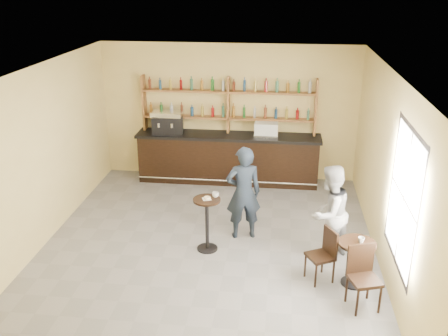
# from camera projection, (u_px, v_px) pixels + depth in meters

# --- Properties ---
(floor) EXTENTS (7.00, 7.00, 0.00)m
(floor) POSITION_uv_depth(u_px,v_px,m) (208.00, 247.00, 9.09)
(floor) COLOR slate
(floor) RESTS_ON ground
(ceiling) EXTENTS (7.00, 7.00, 0.00)m
(ceiling) POSITION_uv_depth(u_px,v_px,m) (206.00, 72.00, 7.92)
(ceiling) COLOR white
(ceiling) RESTS_ON wall_back
(wall_back) EXTENTS (7.00, 0.00, 7.00)m
(wall_back) POSITION_uv_depth(u_px,v_px,m) (229.00, 112.00, 11.74)
(wall_back) COLOR #EBD285
(wall_back) RESTS_ON floor
(wall_front) EXTENTS (7.00, 0.00, 7.00)m
(wall_front) POSITION_uv_depth(u_px,v_px,m) (158.00, 284.00, 5.27)
(wall_front) COLOR #EBD285
(wall_front) RESTS_ON floor
(wall_left) EXTENTS (0.00, 7.00, 7.00)m
(wall_left) POSITION_uv_depth(u_px,v_px,m) (40.00, 158.00, 8.83)
(wall_left) COLOR #EBD285
(wall_left) RESTS_ON floor
(wall_right) EXTENTS (0.00, 7.00, 7.00)m
(wall_right) POSITION_uv_depth(u_px,v_px,m) (388.00, 173.00, 8.18)
(wall_right) COLOR #EBD285
(wall_right) RESTS_ON floor
(window_pane) EXTENTS (0.00, 2.00, 2.00)m
(window_pane) POSITION_uv_depth(u_px,v_px,m) (404.00, 198.00, 7.03)
(window_pane) COLOR white
(window_pane) RESTS_ON wall_right
(window_frame) EXTENTS (0.04, 1.70, 2.10)m
(window_frame) POSITION_uv_depth(u_px,v_px,m) (403.00, 198.00, 7.03)
(window_frame) COLOR black
(window_frame) RESTS_ON wall_right
(shelf_unit) EXTENTS (4.00, 0.26, 1.40)m
(shelf_unit) POSITION_uv_depth(u_px,v_px,m) (228.00, 105.00, 11.54)
(shelf_unit) COLOR brown
(shelf_unit) RESTS_ON wall_back
(liquor_bottles) EXTENTS (3.68, 0.10, 1.00)m
(liquor_bottles) POSITION_uv_depth(u_px,v_px,m) (228.00, 98.00, 11.48)
(liquor_bottles) COLOR #8C5919
(liquor_bottles) RESTS_ON shelf_unit
(bar_counter) EXTENTS (4.29, 0.84, 1.16)m
(bar_counter) POSITION_uv_depth(u_px,v_px,m) (228.00, 158.00, 11.78)
(bar_counter) COLOR black
(bar_counter) RESTS_ON floor
(espresso_machine) EXTENTS (0.78, 0.57, 0.51)m
(espresso_machine) POSITION_uv_depth(u_px,v_px,m) (168.00, 122.00, 11.63)
(espresso_machine) COLOR black
(espresso_machine) RESTS_ON bar_counter
(pastry_case) EXTENTS (0.58, 0.48, 0.33)m
(pastry_case) POSITION_uv_depth(u_px,v_px,m) (266.00, 129.00, 11.42)
(pastry_case) COLOR silver
(pastry_case) RESTS_ON bar_counter
(pedestal_table) EXTENTS (0.61, 0.61, 1.00)m
(pedestal_table) POSITION_uv_depth(u_px,v_px,m) (207.00, 224.00, 8.85)
(pedestal_table) COLOR black
(pedestal_table) RESTS_ON floor
(napkin) EXTENTS (0.19, 0.19, 0.00)m
(napkin) POSITION_uv_depth(u_px,v_px,m) (207.00, 199.00, 8.66)
(napkin) COLOR white
(napkin) RESTS_ON pedestal_table
(donut) EXTENTS (0.13, 0.13, 0.04)m
(donut) POSITION_uv_depth(u_px,v_px,m) (207.00, 198.00, 8.64)
(donut) COLOR #DB9D50
(donut) RESTS_ON napkin
(cup_pedestal) EXTENTS (0.15, 0.15, 0.09)m
(cup_pedestal) POSITION_uv_depth(u_px,v_px,m) (215.00, 195.00, 8.72)
(cup_pedestal) COLOR white
(cup_pedestal) RESTS_ON pedestal_table
(man_main) EXTENTS (0.73, 0.57, 1.79)m
(man_main) POSITION_uv_depth(u_px,v_px,m) (243.00, 193.00, 9.15)
(man_main) COLOR black
(man_main) RESTS_ON floor
(cafe_table) EXTENTS (0.75, 0.75, 0.75)m
(cafe_table) POSITION_uv_depth(u_px,v_px,m) (355.00, 263.00, 7.89)
(cafe_table) COLOR black
(cafe_table) RESTS_ON floor
(cup_cafe) EXTENTS (0.13, 0.13, 0.09)m
(cup_cafe) POSITION_uv_depth(u_px,v_px,m) (361.00, 240.00, 7.73)
(cup_cafe) COLOR white
(cup_cafe) RESTS_ON cafe_table
(chair_west) EXTENTS (0.52, 0.52, 0.89)m
(chair_west) POSITION_uv_depth(u_px,v_px,m) (320.00, 256.00, 7.97)
(chair_west) COLOR black
(chair_west) RESTS_ON floor
(chair_south) EXTENTS (0.53, 0.53, 0.97)m
(chair_south) POSITION_uv_depth(u_px,v_px,m) (365.00, 279.00, 7.29)
(chair_south) COLOR black
(chair_south) RESTS_ON floor
(patron_second) EXTENTS (1.04, 1.05, 1.71)m
(patron_second) POSITION_uv_depth(u_px,v_px,m) (329.00, 213.00, 8.48)
(patron_second) COLOR gray
(patron_second) RESTS_ON floor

